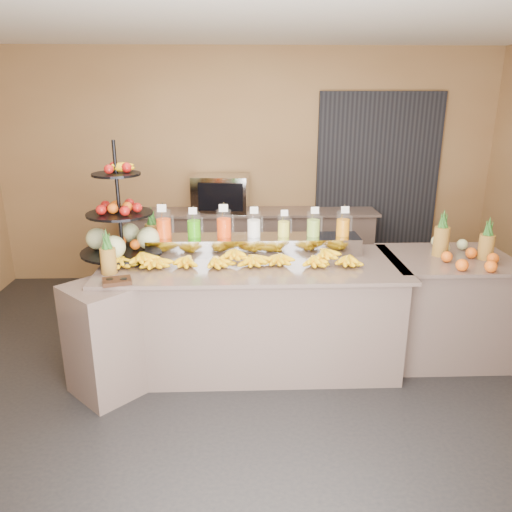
{
  "coord_description": "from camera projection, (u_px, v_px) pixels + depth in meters",
  "views": [
    {
      "loc": [
        -0.11,
        -3.62,
        2.27
      ],
      "look_at": [
        0.03,
        0.3,
        0.99
      ],
      "focal_mm": 35.0,
      "sensor_mm": 36.0,
      "label": 1
    }
  ],
  "objects": [
    {
      "name": "ground",
      "position": [
        254.0,
        380.0,
        4.15
      ],
      "size": [
        6.0,
        6.0,
        0.0
      ],
      "primitive_type": "plane",
      "color": "black",
      "rests_on": "ground"
    },
    {
      "name": "juice_pitcher_orange_a",
      "position": [
        164.0,
        225.0,
        4.31
      ],
      "size": [
        0.13,
        0.14,
        0.32
      ],
      "color": "silver",
      "rests_on": "pitcher_tray"
    },
    {
      "name": "oven_warmer",
      "position": [
        221.0,
        193.0,
        5.92
      ],
      "size": [
        0.7,
        0.53,
        0.43
      ],
      "primitive_type": "cube",
      "rotation": [
        0.0,
        0.0,
        -0.12
      ],
      "color": "gray",
      "rests_on": "back_ledge"
    },
    {
      "name": "room_envelope",
      "position": [
        272.0,
        141.0,
        4.32
      ],
      "size": [
        6.04,
        5.02,
        2.82
      ],
      "color": "brown",
      "rests_on": "ground"
    },
    {
      "name": "right_fruit_pile",
      "position": [
        466.0,
        252.0,
        4.17
      ],
      "size": [
        0.48,
        0.46,
        0.25
      ],
      "color": "brown",
      "rests_on": "right_counter"
    },
    {
      "name": "juice_pitcher_lime",
      "position": [
        313.0,
        225.0,
        4.35
      ],
      "size": [
        0.12,
        0.12,
        0.28
      ],
      "color": "silver",
      "rests_on": "pitcher_tray"
    },
    {
      "name": "right_counter",
      "position": [
        443.0,
        306.0,
        4.44
      ],
      "size": [
        1.08,
        0.88,
        0.93
      ],
      "color": "gray",
      "rests_on": "ground"
    },
    {
      "name": "back_ledge",
      "position": [
        248.0,
        247.0,
        6.14
      ],
      "size": [
        3.1,
        0.55,
        0.93
      ],
      "color": "gray",
      "rests_on": "ground"
    },
    {
      "name": "pineapple_left_b",
      "position": [
        153.0,
        234.0,
        4.44
      ],
      "size": [
        0.13,
        0.13,
        0.4
      ],
      "rotation": [
        0.0,
        0.0,
        0.0
      ],
      "color": "brown",
      "rests_on": "buffet_counter"
    },
    {
      "name": "fruit_stand",
      "position": [
        127.0,
        229.0,
        4.21
      ],
      "size": [
        0.84,
        0.84,
        0.99
      ],
      "rotation": [
        0.0,
        0.0,
        -0.22
      ],
      "color": "black",
      "rests_on": "buffet_counter"
    },
    {
      "name": "juice_pitcher_green",
      "position": [
        194.0,
        226.0,
        4.32
      ],
      "size": [
        0.12,
        0.12,
        0.29
      ],
      "color": "silver",
      "rests_on": "pitcher_tray"
    },
    {
      "name": "buffet_counter",
      "position": [
        239.0,
        316.0,
        4.25
      ],
      "size": [
        2.75,
        1.25,
        0.93
      ],
      "color": "gray",
      "rests_on": "ground"
    },
    {
      "name": "juice_pitcher_lemon",
      "position": [
        284.0,
        227.0,
        4.35
      ],
      "size": [
        0.11,
        0.11,
        0.26
      ],
      "color": "silver",
      "rests_on": "pitcher_tray"
    },
    {
      "name": "juice_pitcher_orange_c",
      "position": [
        343.0,
        225.0,
        4.36
      ],
      "size": [
        0.12,
        0.12,
        0.28
      ],
      "color": "silver",
      "rests_on": "pitcher_tray"
    },
    {
      "name": "banana_heap",
      "position": [
        234.0,
        257.0,
        4.08
      ],
      "size": [
        2.11,
        0.19,
        0.17
      ],
      "color": "yellow",
      "rests_on": "buffet_counter"
    },
    {
      "name": "juice_pitcher_milk",
      "position": [
        254.0,
        226.0,
        4.33
      ],
      "size": [
        0.12,
        0.12,
        0.29
      ],
      "color": "silver",
      "rests_on": "pitcher_tray"
    },
    {
      "name": "juice_pitcher_orange_b",
      "position": [
        224.0,
        225.0,
        4.32
      ],
      "size": [
        0.13,
        0.13,
        0.31
      ],
      "color": "silver",
      "rests_on": "pitcher_tray"
    },
    {
      "name": "pitcher_tray",
      "position": [
        254.0,
        245.0,
        4.39
      ],
      "size": [
        1.85,
        0.3,
        0.15
      ],
      "primitive_type": "cube",
      "color": "gray",
      "rests_on": "buffet_counter"
    },
    {
      "name": "pineapple_left_a",
      "position": [
        108.0,
        257.0,
        3.86
      ],
      "size": [
        0.12,
        0.12,
        0.37
      ],
      "rotation": [
        0.0,
        0.0,
        -0.3
      ],
      "color": "brown",
      "rests_on": "buffet_counter"
    },
    {
      "name": "condiment_caddy",
      "position": [
        117.0,
        281.0,
        3.7
      ],
      "size": [
        0.24,
        0.21,
        0.03
      ],
      "primitive_type": "cube",
      "rotation": [
        0.0,
        0.0,
        0.29
      ],
      "color": "black",
      "rests_on": "buffet_counter"
    }
  ]
}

